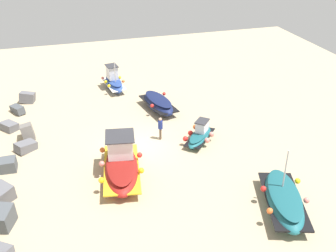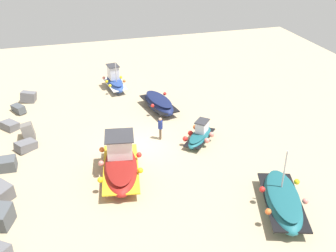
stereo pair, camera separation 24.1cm
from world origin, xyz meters
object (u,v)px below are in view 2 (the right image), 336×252
Objects in this scene: fishing_boat_1 at (121,164)px; person_walking at (160,127)px; fishing_boat_0 at (115,82)px; fishing_boat_3 at (282,200)px; fishing_boat_4 at (159,103)px; fishing_boat_2 at (200,135)px.

person_walking is at bearing -34.54° from fishing_boat_1.
fishing_boat_0 is 2.24× the size of person_walking.
fishing_boat_3 is 13.69m from fishing_boat_4.
person_walking is at bearing -136.52° from fishing_boat_3.
fishing_boat_3 is (-7.86, -1.73, 0.13)m from fishing_boat_2.
person_walking is (-4.38, 1.06, 0.36)m from fishing_boat_4.
fishing_boat_0 is at bearing 63.08° from fishing_boat_2.
fishing_boat_0 reaches higher than fishing_boat_1.
fishing_boat_0 is 5.80m from fishing_boat_4.
fishing_boat_0 reaches higher than fishing_boat_4.
person_walking is at bearing 108.74° from fishing_boat_2.
fishing_boat_4 is at bearing -148.45° from fishing_boat_3.
fishing_boat_4 is at bearing -82.85° from person_walking.
person_walking reaches higher than fishing_boat_2.
fishing_boat_2 is (-10.62, -4.08, -0.23)m from fishing_boat_0.
fishing_boat_0 reaches higher than fishing_boat_2.
fishing_boat_4 is (5.46, 1.43, 0.11)m from fishing_boat_2.
fishing_boat_3 is (-18.48, -5.81, -0.09)m from fishing_boat_0.
fishing_boat_0 is 0.69× the size of fishing_boat_3.
fishing_boat_2 is at bearing -166.30° from fishing_boat_0.
fishing_boat_1 is 1.06× the size of fishing_boat_3.
fishing_boat_4 is at bearing -19.84° from fishing_boat_1.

